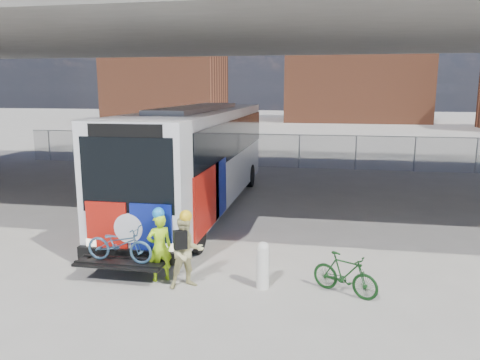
% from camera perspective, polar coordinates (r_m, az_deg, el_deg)
% --- Properties ---
extents(ground, '(160.00, 160.00, 0.00)m').
position_cam_1_polar(ground, '(14.33, 0.24, -6.28)').
color(ground, '#9E9991').
rests_on(ground, ground).
extents(bus, '(2.67, 12.90, 3.69)m').
position_cam_1_polar(bus, '(16.58, -5.11, 3.53)').
color(bus, silver).
rests_on(bus, ground).
extents(overpass, '(40.00, 16.00, 7.95)m').
position_cam_1_polar(overpass, '(17.78, 2.68, 18.40)').
color(overpass, '#605E59').
rests_on(overpass, ground).
extents(chainlink_fence, '(30.00, 0.06, 30.00)m').
position_cam_1_polar(chainlink_fence, '(25.74, 5.03, 4.67)').
color(chainlink_fence, gray).
rests_on(chainlink_fence, ground).
extents(brick_buildings, '(54.00, 22.00, 12.00)m').
position_cam_1_polar(brick_buildings, '(61.71, 9.61, 11.99)').
color(brick_buildings, brown).
rests_on(brick_buildings, ground).
extents(smokestack, '(2.20, 2.20, 25.00)m').
position_cam_1_polar(smokestack, '(69.91, 20.93, 17.14)').
color(smokestack, brown).
rests_on(smokestack, ground).
extents(bollard, '(0.27, 0.27, 1.05)m').
position_cam_1_polar(bollard, '(10.27, 2.80, -10.13)').
color(bollard, silver).
rests_on(bollard, ground).
extents(cyclist_hivis, '(0.68, 0.63, 1.70)m').
position_cam_1_polar(cyclist_hivis, '(10.73, -9.79, -7.89)').
color(cyclist_hivis, '#B2F519').
rests_on(cyclist_hivis, ground).
extents(cyclist_tan, '(0.97, 0.91, 1.74)m').
position_cam_1_polar(cyclist_tan, '(10.29, -6.56, -8.62)').
color(cyclist_tan, '#D3C987').
rests_on(cyclist_tan, ground).
extents(bike_parked, '(1.51, 1.07, 0.89)m').
position_cam_1_polar(bike_parked, '(10.25, 12.67, -11.15)').
color(bike_parked, '#123814').
rests_on(bike_parked, ground).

